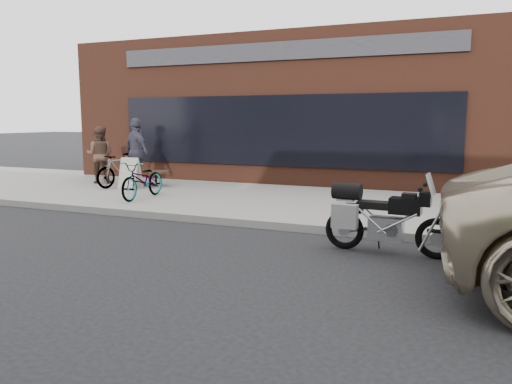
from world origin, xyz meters
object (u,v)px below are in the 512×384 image
(cafe_table, at_px, (156,172))
(cafe_patron_right, at_px, (137,152))
(motorcycle, at_px, (380,218))
(bicycle_front, at_px, (143,180))
(cafe_patron_left, at_px, (100,155))
(sandwich_sign, at_px, (130,173))
(bicycle_rear, at_px, (120,170))

(cafe_table, xyz_separation_m, cafe_patron_right, (-0.50, -0.16, 0.57))
(motorcycle, height_order, bicycle_front, motorcycle)
(cafe_table, distance_m, cafe_patron_right, 0.77)
(bicycle_front, distance_m, cafe_patron_right, 2.38)
(cafe_table, xyz_separation_m, cafe_patron_left, (-1.90, -0.04, 0.44))
(cafe_patron_right, bearing_deg, cafe_table, -135.55)
(sandwich_sign, bearing_deg, cafe_patron_left, 154.27)
(motorcycle, xyz_separation_m, sandwich_sign, (-7.25, 3.61, 0.03))
(bicycle_rear, distance_m, cafe_patron_left, 1.23)
(motorcycle, xyz_separation_m, cafe_patron_right, (-7.37, 4.11, 0.57))
(bicycle_rear, bearing_deg, cafe_table, 45.05)
(cafe_patron_right, bearing_deg, bicycle_rear, 74.18)
(bicycle_front, distance_m, sandwich_sign, 1.88)
(cafe_table, distance_m, cafe_patron_left, 1.95)
(sandwich_sign, bearing_deg, cafe_table, 55.57)
(cafe_table, bearing_deg, cafe_patron_left, -178.74)
(bicycle_front, height_order, cafe_patron_right, cafe_patron_right)
(motorcycle, relative_size, sandwich_sign, 2.36)
(bicycle_front, bearing_deg, cafe_patron_left, 143.14)
(motorcycle, relative_size, cafe_table, 2.66)
(bicycle_rear, distance_m, cafe_table, 0.99)
(bicycle_rear, bearing_deg, cafe_patron_left, 169.16)
(cafe_table, bearing_deg, sandwich_sign, -120.65)
(bicycle_rear, bearing_deg, cafe_patron_right, 60.36)
(bicycle_front, height_order, cafe_patron_left, cafe_patron_left)
(bicycle_rear, relative_size, sandwich_sign, 1.85)
(sandwich_sign, distance_m, cafe_patron_left, 1.69)
(cafe_table, relative_size, cafe_patron_right, 0.39)
(sandwich_sign, bearing_deg, bicycle_rear, 159.61)
(bicycle_front, height_order, bicycle_rear, bicycle_rear)
(motorcycle, relative_size, cafe_patron_right, 1.04)
(motorcycle, bearing_deg, cafe_table, 151.11)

